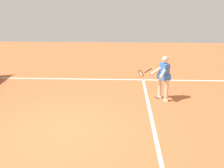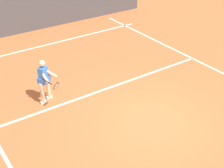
# 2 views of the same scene
# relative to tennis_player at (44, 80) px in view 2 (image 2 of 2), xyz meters

# --- Properties ---
(ground_plane) EXTENTS (25.73, 25.73, 0.00)m
(ground_plane) POSITION_rel_tennis_player_xyz_m (-2.26, 2.94, -0.85)
(ground_plane) COLOR #C66638
(court_back_wall) EXTENTS (13.74, 0.24, 1.85)m
(court_back_wall) POSITION_rel_tennis_player_xyz_m (-2.26, -6.65, 0.07)
(court_back_wall) COLOR #47474C
(court_back_wall) RESTS_ON ground
(baseline_marking) EXTENTS (9.74, 0.10, 0.01)m
(baseline_marking) POSITION_rel_tennis_player_xyz_m (-2.26, -4.45, -0.84)
(baseline_marking) COLOR white
(baseline_marking) RESTS_ON ground
(service_line_marking) EXTENTS (8.74, 0.10, 0.01)m
(service_line_marking) POSITION_rel_tennis_player_xyz_m (-2.26, 0.50, -0.84)
(service_line_marking) COLOR white
(service_line_marking) RESTS_ON ground
(tennis_player) EXTENTS (0.68, 1.14, 1.55)m
(tennis_player) POSITION_rel_tennis_player_xyz_m (0.00, 0.00, 0.00)
(tennis_player) COLOR beige
(tennis_player) RESTS_ON ground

